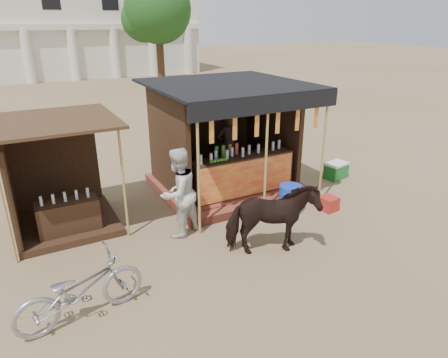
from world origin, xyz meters
TOP-DOWN VIEW (x-y plane):
  - ground at (0.00, 0.00)m, footprint 120.00×120.00m
  - main_stall at (1.01, 3.36)m, footprint 3.60×3.61m
  - secondary_stall at (-3.17, 3.24)m, footprint 2.40×2.40m
  - cow at (0.27, 0.23)m, footprint 1.83×1.24m
  - motorbike at (-3.22, 0.05)m, footprint 2.00×0.95m
  - bystander at (-0.97, 1.74)m, footprint 1.12×1.03m
  - blue_barrel at (1.65, 1.46)m, footprint 0.65×0.65m
  - red_crate at (2.53, 1.14)m, footprint 0.41×0.43m
  - cooler at (4.12, 2.60)m, footprint 0.71×0.55m
  - background_building at (-2.00, 29.94)m, footprint 26.00×7.45m
  - tree at (5.81, 22.14)m, footprint 4.50×4.40m

SIDE VIEW (x-z plane):
  - ground at x=0.00m, z-range 0.00..0.00m
  - red_crate at x=2.53m, z-range 0.00..0.33m
  - cooler at x=4.12m, z-range 0.00..0.46m
  - blue_barrel at x=1.65m, z-range 0.00..0.67m
  - motorbike at x=-3.22m, z-range 0.00..1.01m
  - cow at x=0.27m, z-range 0.00..1.42m
  - secondary_stall at x=-3.17m, z-range -0.34..2.04m
  - bystander at x=-0.97m, z-range 0.00..1.87m
  - main_stall at x=1.01m, z-range -0.36..2.42m
  - background_building at x=-2.00m, z-range -0.11..8.07m
  - tree at x=5.81m, z-range 1.13..8.13m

